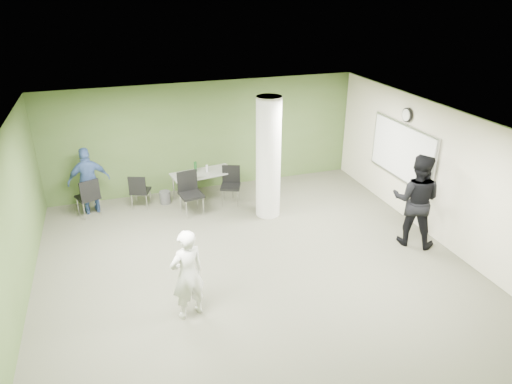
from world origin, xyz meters
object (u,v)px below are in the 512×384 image
object	(u,v)px
chair_back_left	(89,195)
man_black	(416,200)
woman_white	(187,274)
folding_table	(203,174)
man_blue	(89,181)

from	to	relation	value
chair_back_left	man_black	xyz separation A→B (m)	(6.35, -3.35, 0.43)
woman_white	man_black	xyz separation A→B (m)	(4.82, 0.84, 0.19)
folding_table	woman_white	xyz separation A→B (m)	(-1.16, -4.27, 0.11)
folding_table	chair_back_left	size ratio (longest dim) A/B	1.71
man_blue	chair_back_left	bearing A→B (deg)	70.74
man_blue	folding_table	bearing A→B (deg)	169.79
folding_table	man_blue	xyz separation A→B (m)	(-2.65, 0.13, 0.13)
man_blue	woman_white	bearing A→B (deg)	101.18
chair_back_left	man_black	size ratio (longest dim) A/B	0.48
woman_white	man_blue	xyz separation A→B (m)	(-1.49, 4.40, 0.02)
chair_back_left	man_black	world-z (taller)	man_black
folding_table	man_blue	size ratio (longest dim) A/B	1.00
chair_back_left	man_blue	bearing A→B (deg)	-124.08
man_black	man_blue	xyz separation A→B (m)	(-6.31, 3.56, -0.17)
chair_back_left	man_blue	distance (m)	0.34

